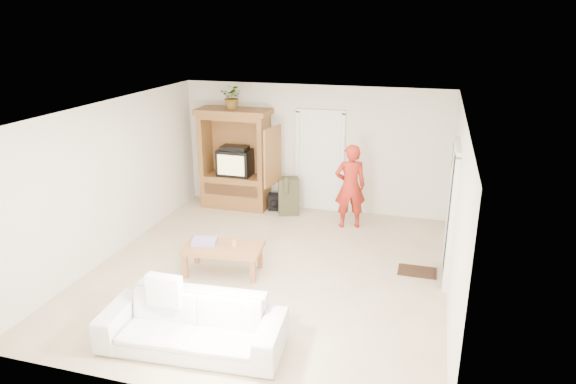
{
  "coord_description": "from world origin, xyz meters",
  "views": [
    {
      "loc": [
        2.35,
        -7.04,
        3.85
      ],
      "look_at": [
        0.15,
        0.6,
        1.15
      ],
      "focal_mm": 32.0,
      "sensor_mm": 36.0,
      "label": 1
    }
  ],
  "objects_px": {
    "man": "(350,186)",
    "sofa": "(192,324)",
    "armoire": "(236,165)",
    "coffee_table": "(223,250)"
  },
  "relations": [
    {
      "from": "armoire",
      "to": "coffee_table",
      "type": "height_order",
      "value": "armoire"
    },
    {
      "from": "man",
      "to": "sofa",
      "type": "height_order",
      "value": "man"
    },
    {
      "from": "armoire",
      "to": "coffee_table",
      "type": "xyz_separation_m",
      "value": [
        0.91,
        -2.93,
        -0.51
      ]
    },
    {
      "from": "man",
      "to": "coffee_table",
      "type": "xyz_separation_m",
      "value": [
        -1.59,
        -2.45,
        -0.42
      ]
    },
    {
      "from": "armoire",
      "to": "coffee_table",
      "type": "relative_size",
      "value": 1.61
    },
    {
      "from": "armoire",
      "to": "sofa",
      "type": "relative_size",
      "value": 0.94
    },
    {
      "from": "man",
      "to": "sofa",
      "type": "bearing_deg",
      "value": 55.4
    },
    {
      "from": "man",
      "to": "sofa",
      "type": "distance_m",
      "value": 4.56
    },
    {
      "from": "sofa",
      "to": "coffee_table",
      "type": "bearing_deg",
      "value": 97.61
    },
    {
      "from": "sofa",
      "to": "coffee_table",
      "type": "height_order",
      "value": "sofa"
    }
  ]
}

